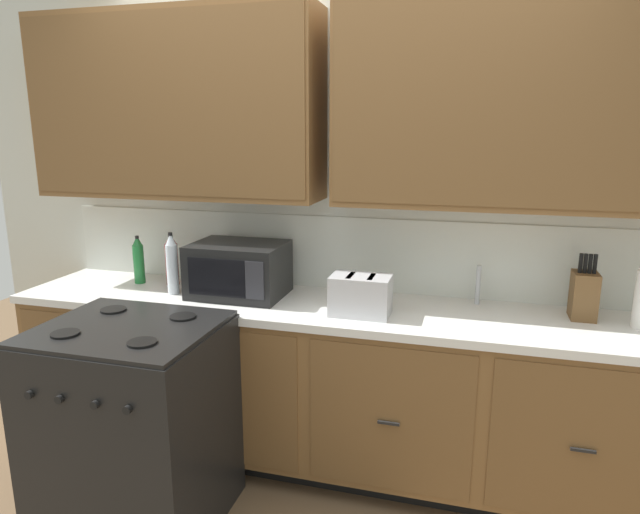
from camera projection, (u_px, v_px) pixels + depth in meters
The scene contains 11 objects.
ground_plane at pixel (305, 497), 2.73m from camera, with size 8.06×8.06×0.00m, color brown.
wall_unit at pixel (332, 149), 2.82m from camera, with size 4.42×0.40×2.57m.
counter_run at pixel (321, 384), 2.90m from camera, with size 3.25×0.64×0.90m.
stove_range at pixel (135, 425), 2.49m from camera, with size 0.76×0.68×0.95m.
microwave at pixel (239, 269), 2.92m from camera, with size 0.48×0.37×0.28m.
toaster at pixel (361, 295), 2.62m from camera, with size 0.28×0.18×0.19m.
knife_block at pixel (584, 295), 2.57m from camera, with size 0.11×0.14×0.31m.
sink_faucet at pixel (478, 285), 2.78m from camera, with size 0.02×0.02×0.20m, color #B2B5BA.
bottle_clear at pixel (172, 264), 2.95m from camera, with size 0.06×0.06×0.33m.
bottle_red at pixel (172, 260), 3.12m from camera, with size 0.07×0.07×0.29m.
bottle_green at pixel (139, 260), 3.16m from camera, with size 0.06×0.06×0.27m.
Camera 1 is at (0.72, -2.28, 1.77)m, focal length 31.20 mm.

